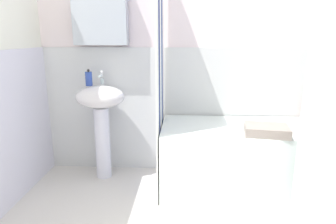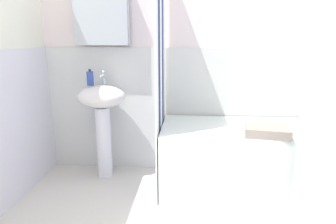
{
  "view_description": "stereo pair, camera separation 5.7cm",
  "coord_description": "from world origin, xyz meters",
  "px_view_note": "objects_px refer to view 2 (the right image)",
  "views": [
    {
      "loc": [
        -0.2,
        -1.53,
        1.29
      ],
      "look_at": [
        -0.33,
        0.78,
        0.71
      ],
      "focal_mm": 31.67,
      "sensor_mm": 36.0,
      "label": 1
    },
    {
      "loc": [
        -0.15,
        -1.53,
        1.29
      ],
      "look_at": [
        -0.33,
        0.78,
        0.71
      ],
      "focal_mm": 31.67,
      "sensor_mm": 36.0,
      "label": 2
    }
  ],
  "objects_px": {
    "lotion_bottle": "(308,113)",
    "towel_folded": "(267,131)",
    "sink": "(102,111)",
    "soap_dispenser": "(90,78)",
    "shampoo_bottle": "(323,111)",
    "bathtub": "(250,159)"
  },
  "relations": [
    {
      "from": "soap_dispenser",
      "to": "bathtub",
      "type": "relative_size",
      "value": 0.1
    },
    {
      "from": "towel_folded",
      "to": "lotion_bottle",
      "type": "bearing_deg",
      "value": 44.08
    },
    {
      "from": "shampoo_bottle",
      "to": "towel_folded",
      "type": "distance_m",
      "value": 0.74
    },
    {
      "from": "lotion_bottle",
      "to": "towel_folded",
      "type": "relative_size",
      "value": 0.48
    },
    {
      "from": "shampoo_bottle",
      "to": "lotion_bottle",
      "type": "distance_m",
      "value": 0.13
    },
    {
      "from": "bathtub",
      "to": "lotion_bottle",
      "type": "height_order",
      "value": "lotion_bottle"
    },
    {
      "from": "bathtub",
      "to": "lotion_bottle",
      "type": "bearing_deg",
      "value": 24.76
    },
    {
      "from": "bathtub",
      "to": "towel_folded",
      "type": "relative_size",
      "value": 4.62
    },
    {
      "from": "soap_dispenser",
      "to": "shampoo_bottle",
      "type": "xyz_separation_m",
      "value": [
        2.07,
        0.09,
        -0.28
      ]
    },
    {
      "from": "soap_dispenser",
      "to": "bathtub",
      "type": "height_order",
      "value": "soap_dispenser"
    },
    {
      "from": "sink",
      "to": "lotion_bottle",
      "type": "xyz_separation_m",
      "value": [
        1.85,
        0.1,
        -0.0
      ]
    },
    {
      "from": "sink",
      "to": "soap_dispenser",
      "type": "bearing_deg",
      "value": 177.39
    },
    {
      "from": "soap_dispenser",
      "to": "bathtub",
      "type": "xyz_separation_m",
      "value": [
        1.41,
        -0.15,
        -0.65
      ]
    },
    {
      "from": "sink",
      "to": "shampoo_bottle",
      "type": "distance_m",
      "value": 1.98
    },
    {
      "from": "sink",
      "to": "towel_folded",
      "type": "relative_size",
      "value": 2.67
    },
    {
      "from": "soap_dispenser",
      "to": "lotion_bottle",
      "type": "height_order",
      "value": "soap_dispenser"
    },
    {
      "from": "lotion_bottle",
      "to": "towel_folded",
      "type": "bearing_deg",
      "value": -135.92
    },
    {
      "from": "shampoo_bottle",
      "to": "lotion_bottle",
      "type": "xyz_separation_m",
      "value": [
        -0.12,
        -0.0,
        -0.02
      ]
    },
    {
      "from": "bathtub",
      "to": "lotion_bottle",
      "type": "relative_size",
      "value": 9.6
    },
    {
      "from": "sink",
      "to": "lotion_bottle",
      "type": "distance_m",
      "value": 1.85
    },
    {
      "from": "bathtub",
      "to": "lotion_bottle",
      "type": "xyz_separation_m",
      "value": [
        0.53,
        0.24,
        0.36
      ]
    },
    {
      "from": "bathtub",
      "to": "towel_folded",
      "type": "distance_m",
      "value": 0.38
    }
  ]
}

